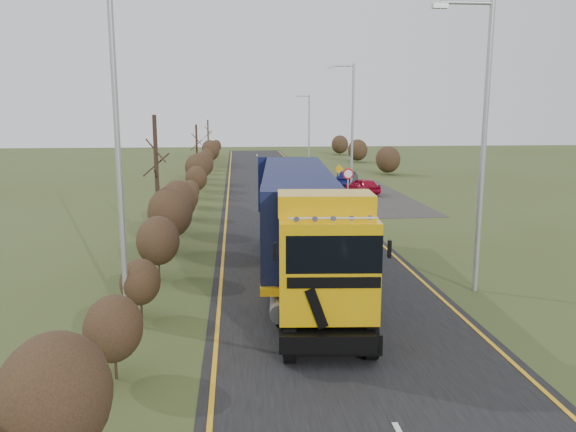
{
  "coord_description": "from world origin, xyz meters",
  "views": [
    {
      "loc": [
        -3.1,
        -20.58,
        6.18
      ],
      "look_at": [
        -1.02,
        1.56,
        2.03
      ],
      "focal_mm": 35.0,
      "sensor_mm": 36.0,
      "label": 1
    }
  ],
  "objects_px": {
    "streetlight_near": "(480,135)",
    "speed_sign": "(348,180)",
    "lorry": "(300,219)",
    "car_red_hatchback": "(362,186)",
    "car_blue_sedan": "(347,179)"
  },
  "relations": [
    {
      "from": "car_red_hatchback",
      "to": "car_blue_sedan",
      "type": "bearing_deg",
      "value": -102.21
    },
    {
      "from": "lorry",
      "to": "car_red_hatchback",
      "type": "distance_m",
      "value": 22.99
    },
    {
      "from": "car_red_hatchback",
      "to": "streetlight_near",
      "type": "xyz_separation_m",
      "value": [
        -1.43,
        -23.38,
        4.78
      ]
    },
    {
      "from": "streetlight_near",
      "to": "speed_sign",
      "type": "bearing_deg",
      "value": 92.8
    },
    {
      "from": "speed_sign",
      "to": "streetlight_near",
      "type": "bearing_deg",
      "value": -87.2
    },
    {
      "from": "streetlight_near",
      "to": "car_red_hatchback",
      "type": "bearing_deg",
      "value": 86.5
    },
    {
      "from": "car_blue_sedan",
      "to": "streetlight_near",
      "type": "height_order",
      "value": "streetlight_near"
    },
    {
      "from": "car_blue_sedan",
      "to": "streetlight_near",
      "type": "bearing_deg",
      "value": 106.53
    },
    {
      "from": "car_red_hatchback",
      "to": "speed_sign",
      "type": "distance_m",
      "value": 6.3
    },
    {
      "from": "lorry",
      "to": "speed_sign",
      "type": "xyz_separation_m",
      "value": [
        5.0,
        15.99,
        -0.53
      ]
    },
    {
      "from": "streetlight_near",
      "to": "speed_sign",
      "type": "relative_size",
      "value": 3.82
    },
    {
      "from": "lorry",
      "to": "speed_sign",
      "type": "distance_m",
      "value": 16.76
    },
    {
      "from": "car_red_hatchback",
      "to": "speed_sign",
      "type": "bearing_deg",
      "value": 52.34
    },
    {
      "from": "lorry",
      "to": "car_blue_sedan",
      "type": "distance_m",
      "value": 27.14
    },
    {
      "from": "car_red_hatchback",
      "to": "streetlight_near",
      "type": "distance_m",
      "value": 23.91
    }
  ]
}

